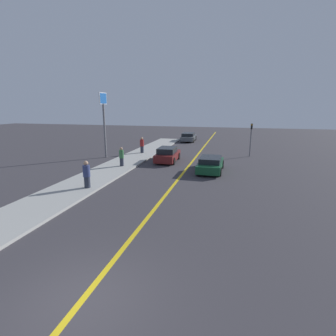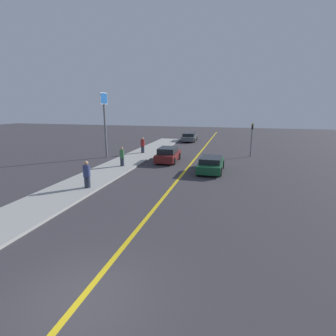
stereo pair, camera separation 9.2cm
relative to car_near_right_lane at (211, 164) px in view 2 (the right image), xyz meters
name	(u,v)px [view 2 (the right image)]	position (x,y,z in m)	size (l,w,h in m)	color
ground_plane	(79,301)	(-2.00, -15.35, -0.59)	(120.00, 120.00, 0.00)	#38353A
road_center_line	(191,163)	(-2.00, 2.65, -0.59)	(0.20, 60.00, 0.01)	gold
sidewalk_left	(128,161)	(-7.88, 1.72, -0.53)	(3.20, 34.16, 0.14)	#9E9E99
car_near_right_lane	(211,164)	(0.00, 0.00, 0.00)	(1.97, 4.27, 1.20)	#144728
car_ahead_center	(168,155)	(-4.27, 2.83, 0.06)	(1.96, 4.09, 1.35)	maroon
car_far_distant	(189,137)	(-4.90, 17.72, 0.02)	(2.14, 4.64, 1.23)	#4C5156
pedestrian_near_curb	(87,174)	(-7.01, -6.66, 0.38)	(0.44, 0.44, 1.71)	#282D3D
pedestrian_mid_group	(122,157)	(-7.43, -0.52, 0.34)	(0.38, 0.38, 1.61)	#282D3D
pedestrian_far_standing	(143,145)	(-7.94, 5.95, 0.38)	(0.42, 0.42, 1.70)	#282D3D
traffic_light	(252,136)	(3.35, 7.33, 1.52)	(0.18, 0.40, 3.38)	slate
roadside_sign	(104,113)	(-10.85, 3.23, 3.85)	(0.20, 1.39, 6.37)	slate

